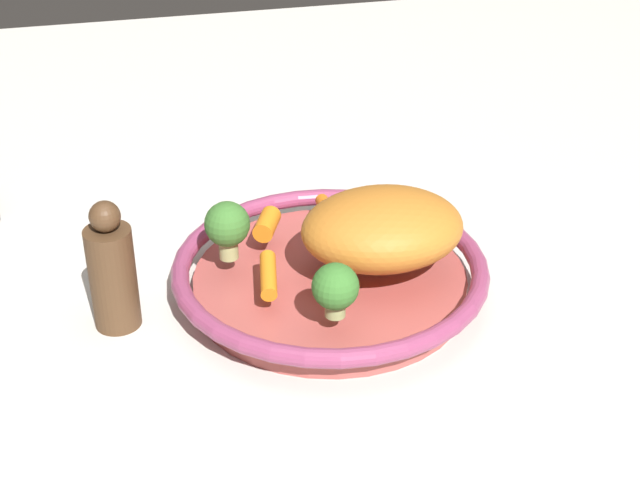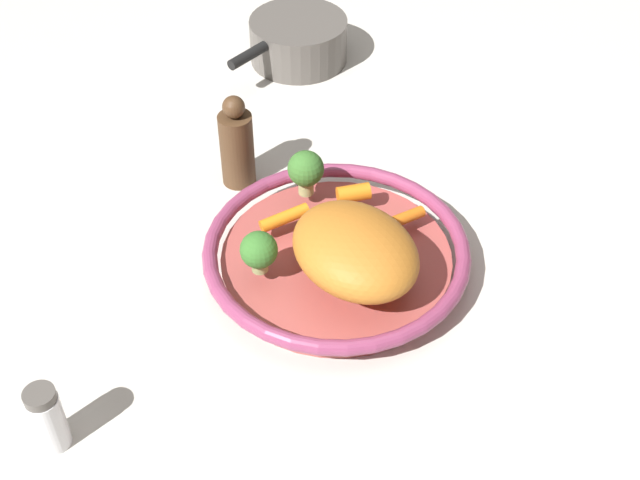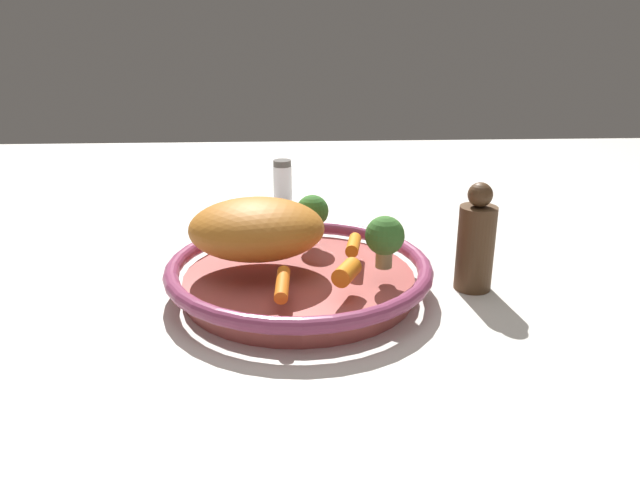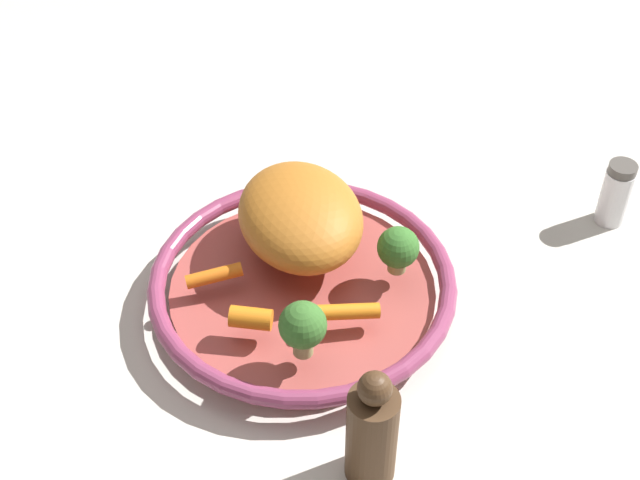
{
  "view_description": "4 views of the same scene",
  "coord_description": "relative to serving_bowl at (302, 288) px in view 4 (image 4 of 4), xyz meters",
  "views": [
    {
      "loc": [
        -0.2,
        -0.76,
        0.52
      ],
      "look_at": [
        -0.01,
        -0.01,
        0.07
      ],
      "focal_mm": 52.41,
      "sensor_mm": 36.0,
      "label": 1
    },
    {
      "loc": [
        0.57,
        -0.46,
        0.74
      ],
      "look_at": [
        -0.01,
        -0.02,
        0.05
      ],
      "focal_mm": 48.94,
      "sensor_mm": 36.0,
      "label": 2
    },
    {
      "loc": [
        0.01,
        0.66,
        0.3
      ],
      "look_at": [
        -0.03,
        -0.02,
        0.06
      ],
      "focal_mm": 33.91,
      "sensor_mm": 36.0,
      "label": 3
    },
    {
      "loc": [
        -0.62,
        0.17,
        0.7
      ],
      "look_at": [
        0.02,
        -0.03,
        0.06
      ],
      "focal_mm": 51.51,
      "sensor_mm": 36.0,
      "label": 4
    }
  ],
  "objects": [
    {
      "name": "roast_chicken_piece",
      "position": [
        0.05,
        -0.01,
        0.05
      ],
      "size": [
        0.16,
        0.13,
        0.07
      ],
      "primitive_type": "ellipsoid",
      "rotation": [
        0.0,
        0.0,
        6.27
      ],
      "color": "#BC6D24",
      "rests_on": "serving_bowl"
    },
    {
      "name": "serving_bowl",
      "position": [
        0.0,
        0.0,
        0.0
      ],
      "size": [
        0.31,
        0.31,
        0.04
      ],
      "color": "#A84C47",
      "rests_on": "ground_plane"
    },
    {
      "name": "ground_plane",
      "position": [
        0.0,
        0.0,
        -0.02
      ],
      "size": [
        1.94,
        1.94,
        0.0
      ],
      "primitive_type": "plane",
      "color": "beige"
    },
    {
      "name": "pepper_mill",
      "position": [
        -0.21,
        0.0,
        0.04
      ],
      "size": [
        0.04,
        0.04,
        0.13
      ],
      "color": "#4C331E",
      "rests_on": "ground_plane"
    },
    {
      "name": "broccoli_floret_edge",
      "position": [
        -0.1,
        0.03,
        0.05
      ],
      "size": [
        0.04,
        0.04,
        0.06
      ],
      "color": "#9CA466",
      "rests_on": "serving_bowl"
    },
    {
      "name": "broccoli_floret_mid",
      "position": [
        -0.02,
        -0.09,
        0.05
      ],
      "size": [
        0.04,
        0.04,
        0.05
      ],
      "color": "#9BA666",
      "rests_on": "serving_bowl"
    },
    {
      "name": "salt_shaker",
      "position": [
        0.02,
        -0.37,
        0.02
      ],
      "size": [
        0.03,
        0.03,
        0.08
      ],
      "color": "white",
      "rests_on": "ground_plane"
    },
    {
      "name": "baby_carrot_back",
      "position": [
        -0.05,
        0.07,
        0.03
      ],
      "size": [
        0.04,
        0.05,
        0.02
      ],
      "primitive_type": "cylinder",
      "rotation": [
        1.59,
        0.0,
        5.86
      ],
      "color": "orange",
      "rests_on": "serving_bowl"
    },
    {
      "name": "baby_carrot_near_rim",
      "position": [
        0.02,
        0.09,
        0.03
      ],
      "size": [
        0.02,
        0.06,
        0.02
      ],
      "primitive_type": "cylinder",
      "rotation": [
        1.47,
        0.0,
        6.23
      ],
      "color": "orange",
      "rests_on": "serving_bowl"
    },
    {
      "name": "baby_carrot_center",
      "position": [
        -0.07,
        -0.03,
        0.03
      ],
      "size": [
        0.03,
        0.06,
        0.02
      ],
      "primitive_type": "cylinder",
      "rotation": [
        1.65,
        0.0,
        6.11
      ],
      "color": "orange",
      "rests_on": "serving_bowl"
    }
  ]
}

